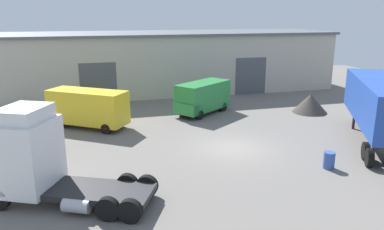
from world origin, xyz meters
name	(u,v)px	position (x,y,z in m)	size (l,w,h in m)	color
ground_plane	(232,148)	(0.00, 0.00, 0.00)	(60.00, 60.00, 0.00)	slate
warehouse_building	(169,61)	(0.00, 18.34, 2.97)	(33.58, 9.20, 5.92)	#B7B2A3
tractor_unit_white	(36,158)	(-10.34, -3.74, 1.92)	(7.11, 5.14, 4.11)	silver
container_trailer_teal	(379,104)	(8.85, -1.42, 2.51)	(6.99, 9.87, 3.91)	#2347A3
delivery_van_green	(202,97)	(0.50, 8.05, 1.37)	(5.14, 4.53, 2.51)	#28843D
delivery_van_yellow	(86,107)	(-8.34, 6.68, 1.44)	(5.76, 4.90, 2.64)	yellow
gravel_pile	(310,103)	(9.06, 6.17, 0.76)	(2.79, 2.79, 1.51)	#423D38
oil_drum	(329,160)	(3.74, -4.09, 0.44)	(0.58, 0.58, 0.88)	#33519E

